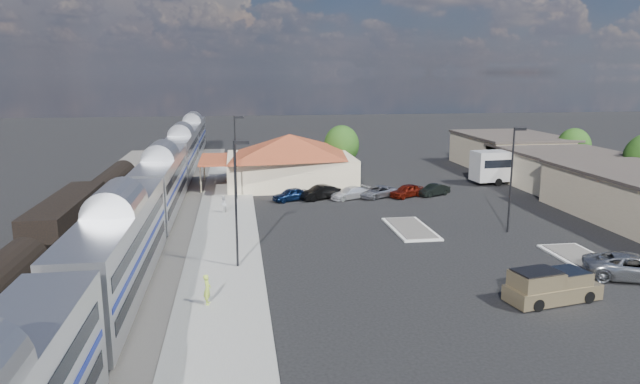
{
  "coord_description": "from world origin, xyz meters",
  "views": [
    {
      "loc": [
        -10.8,
        -44.39,
        13.44
      ],
      "look_at": [
        -3.45,
        5.79,
        2.8
      ],
      "focal_mm": 32.0,
      "sensor_mm": 36.0,
      "label": 1
    }
  ],
  "objects": [
    {
      "name": "person_b",
      "position": [
        -12.31,
        9.99,
        1.0
      ],
      "size": [
        0.88,
        0.98,
        1.64
      ],
      "primitive_type": "imported",
      "rotation": [
        0.0,
        0.0,
        -1.97
      ],
      "color": "silver",
      "rests_on": "platform"
    },
    {
      "name": "parked_car_c",
      "position": [
        1.13,
        14.9,
        0.66
      ],
      "size": [
        4.88,
        3.53,
        1.31
      ],
      "primitive_type": "imported",
      "rotation": [
        0.0,
        0.0,
        -1.15
      ],
      "color": "white",
      "rests_on": "ground"
    },
    {
      "name": "lamp_plat_s",
      "position": [
        -10.9,
        -6.0,
        5.34
      ],
      "size": [
        1.08,
        0.25,
        9.0
      ],
      "color": "black",
      "rests_on": "ground"
    },
    {
      "name": "lamp_lot",
      "position": [
        12.1,
        0.0,
        5.34
      ],
      "size": [
        1.08,
        0.25,
        9.0
      ],
      "color": "black",
      "rests_on": "ground"
    },
    {
      "name": "coach_bus",
      "position": [
        24.0,
        21.01,
        2.36
      ],
      "size": [
        12.97,
        4.05,
        4.09
      ],
      "rotation": [
        0.0,
        0.0,
        1.67
      ],
      "color": "silver",
      "rests_on": "ground"
    },
    {
      "name": "parked_car_a",
      "position": [
        -5.27,
        14.9,
        0.69
      ],
      "size": [
        4.37,
        3.18,
        1.38
      ],
      "primitive_type": "imported",
      "rotation": [
        0.0,
        0.0,
        -1.14
      ],
      "color": "#0D1F43",
      "rests_on": "ground"
    },
    {
      "name": "parked_car_e",
      "position": [
        7.53,
        14.9,
        0.71
      ],
      "size": [
        4.47,
        3.58,
        1.43
      ],
      "primitive_type": "imported",
      "rotation": [
        0.0,
        0.0,
        -1.04
      ],
      "color": "maroon",
      "rests_on": "ground"
    },
    {
      "name": "lamp_plat_n",
      "position": [
        -10.9,
        16.0,
        5.34
      ],
      "size": [
        1.08,
        0.25,
        9.0
      ],
      "color": "black",
      "rests_on": "ground"
    },
    {
      "name": "parked_car_b",
      "position": [
        -2.07,
        15.2,
        0.75
      ],
      "size": [
        4.82,
        3.43,
        1.51
      ],
      "primitive_type": "imported",
      "rotation": [
        0.0,
        0.0,
        -1.12
      ],
      "color": "black",
      "rests_on": "ground"
    },
    {
      "name": "station_depot",
      "position": [
        -4.56,
        24.0,
        3.13
      ],
      "size": [
        18.35,
        12.24,
        6.2
      ],
      "color": "beige",
      "rests_on": "ground"
    },
    {
      "name": "tree_depot",
      "position": [
        3.0,
        30.0,
        4.02
      ],
      "size": [
        4.71,
        4.71,
        6.63
      ],
      "color": "#382314",
      "rests_on": "ground"
    },
    {
      "name": "person_a",
      "position": [
        -12.77,
        -12.5,
        1.08
      ],
      "size": [
        0.48,
        0.69,
        1.81
      ],
      "primitive_type": "imported",
      "rotation": [
        0.0,
        0.0,
        1.5
      ],
      "color": "#B6D943",
      "rests_on": "platform"
    },
    {
      "name": "platform",
      "position": [
        -12.0,
        6.0,
        0.09
      ],
      "size": [
        5.5,
        92.0,
        0.18
      ],
      "primitive_type": "cube",
      "color": "gray",
      "rests_on": "ground"
    },
    {
      "name": "freight_cars",
      "position": [
        -24.0,
        0.75,
        1.93
      ],
      "size": [
        2.8,
        46.0,
        4.0
      ],
      "color": "black",
      "rests_on": "ground"
    },
    {
      "name": "buildings_east",
      "position": [
        28.0,
        14.28,
        2.27
      ],
      "size": [
        14.4,
        51.4,
        4.8
      ],
      "color": "#C6B28C",
      "rests_on": "ground"
    },
    {
      "name": "parked_car_f",
      "position": [
        10.73,
        15.2,
        0.64
      ],
      "size": [
        4.11,
        2.9,
        1.29
      ],
      "primitive_type": "imported",
      "rotation": [
        0.0,
        0.0,
        -1.13
      ],
      "color": "black",
      "rests_on": "ground"
    },
    {
      "name": "pickup_truck",
      "position": [
        7.63,
        -14.62,
        0.94
      ],
      "size": [
        6.02,
        3.12,
        1.98
      ],
      "rotation": [
        0.0,
        0.0,
        1.76
      ],
      "color": "#9A865F",
      "rests_on": "ground"
    },
    {
      "name": "traffic_island_south",
      "position": [
        4.0,
        2.0,
        0.1
      ],
      "size": [
        3.3,
        7.5,
        0.21
      ],
      "color": "silver",
      "rests_on": "ground"
    },
    {
      "name": "traffic_island_north",
      "position": [
        14.0,
        -8.0,
        0.1
      ],
      "size": [
        3.3,
        7.5,
        0.21
      ],
      "color": "silver",
      "rests_on": "ground"
    },
    {
      "name": "tree_east_c",
      "position": [
        34.0,
        26.0,
        3.76
      ],
      "size": [
        4.41,
        4.41,
        6.21
      ],
      "color": "#382314",
      "rests_on": "ground"
    },
    {
      "name": "suv",
      "position": [
        14.94,
        -11.97,
        0.86
      ],
      "size": [
        6.79,
        4.89,
        1.72
      ],
      "primitive_type": "imported",
      "rotation": [
        0.0,
        0.0,
        1.2
      ],
      "color": "#979A9E",
      "rests_on": "ground"
    },
    {
      "name": "passenger_train",
      "position": [
        -18.0,
        10.76,
        2.87
      ],
      "size": [
        3.0,
        104.0,
        5.55
      ],
      "color": "silver",
      "rests_on": "ground"
    },
    {
      "name": "ground",
      "position": [
        0.0,
        0.0,
        0.0
      ],
      "size": [
        280.0,
        280.0,
        0.0
      ],
      "primitive_type": "plane",
      "color": "black",
      "rests_on": "ground"
    },
    {
      "name": "railbed",
      "position": [
        -21.0,
        8.0,
        0.06
      ],
      "size": [
        16.0,
        100.0,
        0.12
      ],
      "primitive_type": "cube",
      "color": "#4C4944",
      "rests_on": "ground"
    },
    {
      "name": "parked_car_d",
      "position": [
        4.33,
        15.2,
        0.65
      ],
      "size": [
        5.14,
        4.08,
        1.3
      ],
      "primitive_type": "imported",
      "rotation": [
        0.0,
        0.0,
        -1.09
      ],
      "color": "gray",
      "rests_on": "ground"
    }
  ]
}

